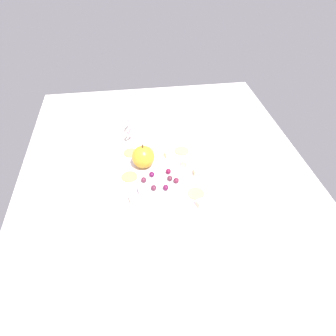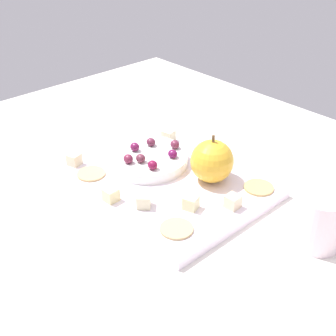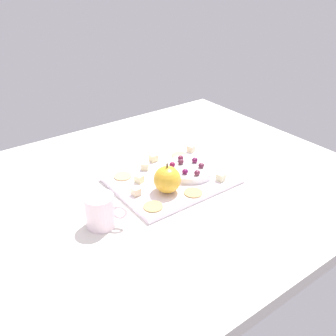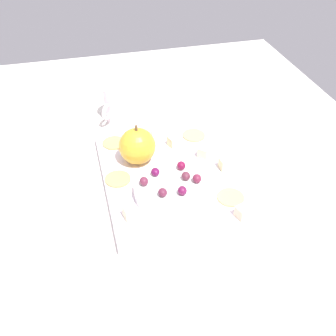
% 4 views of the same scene
% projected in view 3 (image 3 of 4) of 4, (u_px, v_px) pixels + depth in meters
% --- Properties ---
extents(table, '(1.23, 0.98, 0.04)m').
position_uv_depth(table, '(155.00, 189.00, 1.12)').
color(table, silver).
rests_on(table, ground).
extents(platter, '(0.34, 0.27, 0.02)m').
position_uv_depth(platter, '(172.00, 179.00, 1.11)').
color(platter, white).
rests_on(platter, table).
extents(serving_dish, '(0.15, 0.15, 0.02)m').
position_uv_depth(serving_dish, '(190.00, 169.00, 1.13)').
color(serving_dish, white).
rests_on(serving_dish, platter).
extents(apple_whole, '(0.08, 0.08, 0.08)m').
position_uv_depth(apple_whole, '(167.00, 180.00, 1.02)').
color(apple_whole, gold).
rests_on(apple_whole, platter).
extents(apple_stem, '(0.01, 0.01, 0.01)m').
position_uv_depth(apple_stem, '(167.00, 165.00, 1.00)').
color(apple_stem, brown).
rests_on(apple_stem, apple_whole).
extents(cheese_cube_0, '(0.03, 0.03, 0.02)m').
position_uv_depth(cheese_cube_0, '(145.00, 166.00, 1.14)').
color(cheese_cube_0, beige).
rests_on(cheese_cube_0, platter).
extents(cheese_cube_1, '(0.03, 0.03, 0.02)m').
position_uv_depth(cheese_cube_1, '(221.00, 177.00, 1.09)').
color(cheese_cube_1, beige).
rests_on(cheese_cube_1, platter).
extents(cheese_cube_2, '(0.03, 0.03, 0.02)m').
position_uv_depth(cheese_cube_2, '(139.00, 179.00, 1.08)').
color(cheese_cube_2, beige).
rests_on(cheese_cube_2, platter).
extents(cheese_cube_3, '(0.02, 0.02, 0.02)m').
position_uv_depth(cheese_cube_3, '(136.00, 192.00, 1.02)').
color(cheese_cube_3, beige).
rests_on(cheese_cube_3, platter).
extents(cheese_cube_4, '(0.02, 0.02, 0.02)m').
position_uv_depth(cheese_cube_4, '(153.00, 158.00, 1.19)').
color(cheese_cube_4, beige).
rests_on(cheese_cube_4, platter).
extents(cheese_cube_5, '(0.03, 0.03, 0.02)m').
position_uv_depth(cheese_cube_5, '(191.00, 149.00, 1.25)').
color(cheese_cube_5, beige).
rests_on(cheese_cube_5, platter).
extents(cracker_0, '(0.05, 0.05, 0.00)m').
position_uv_depth(cracker_0, '(123.00, 176.00, 1.11)').
color(cracker_0, tan).
rests_on(cracker_0, platter).
extents(cracker_1, '(0.05, 0.05, 0.00)m').
position_uv_depth(cracker_1, '(179.00, 155.00, 1.23)').
color(cracker_1, tan).
rests_on(cracker_1, platter).
extents(cracker_2, '(0.05, 0.05, 0.00)m').
position_uv_depth(cracker_2, '(193.00, 193.00, 1.03)').
color(cracker_2, tan).
rests_on(cracker_2, platter).
extents(cracker_3, '(0.05, 0.05, 0.00)m').
position_uv_depth(cracker_3, '(153.00, 207.00, 0.97)').
color(cracker_3, tan).
rests_on(cracker_3, platter).
extents(grape_0, '(0.02, 0.02, 0.02)m').
position_uv_depth(grape_0, '(185.00, 171.00, 1.08)').
color(grape_0, '#611244').
rests_on(grape_0, serving_dish).
extents(grape_1, '(0.02, 0.02, 0.02)m').
position_uv_depth(grape_1, '(201.00, 165.00, 1.11)').
color(grape_1, '#60233A').
rests_on(grape_1, serving_dish).
extents(grape_2, '(0.02, 0.02, 0.02)m').
position_uv_depth(grape_2, '(195.00, 160.00, 1.14)').
color(grape_2, '#661741').
rests_on(grape_2, serving_dish).
extents(grape_3, '(0.02, 0.02, 0.02)m').
position_uv_depth(grape_3, '(172.00, 165.00, 1.12)').
color(grape_3, maroon).
rests_on(grape_3, serving_dish).
extents(grape_4, '(0.02, 0.02, 0.02)m').
position_uv_depth(grape_4, '(181.00, 162.00, 1.13)').
color(grape_4, '#612839').
rests_on(grape_4, serving_dish).
extents(grape_5, '(0.02, 0.02, 0.02)m').
position_uv_depth(grape_5, '(181.00, 158.00, 1.15)').
color(grape_5, maroon).
rests_on(grape_5, serving_dish).
extents(grape_6, '(0.02, 0.02, 0.02)m').
position_uv_depth(grape_6, '(197.00, 173.00, 1.08)').
color(grape_6, '#67263D').
rests_on(grape_6, serving_dish).
extents(cup, '(0.09, 0.09, 0.08)m').
position_uv_depth(cup, '(101.00, 211.00, 0.92)').
color(cup, white).
rests_on(cup, table).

